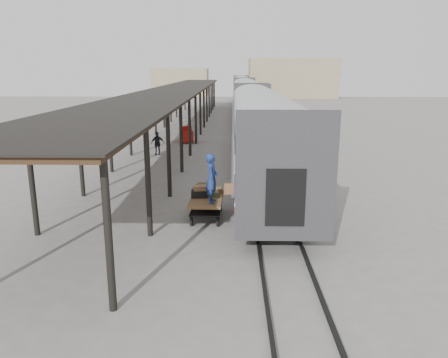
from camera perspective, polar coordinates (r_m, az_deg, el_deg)
name	(u,v)px	position (r m, az deg, el deg)	size (l,w,h in m)	color
ground	(193,218)	(17.73, -4.10, -5.04)	(160.00, 160.00, 0.00)	slate
train	(247,97)	(50.59, 3.02, 10.59)	(3.45, 76.01, 4.01)	silver
canopy	(179,90)	(41.02, -5.96, 11.54)	(4.90, 64.30, 4.15)	#422B19
rails	(247,120)	(51.02, 2.98, 7.65)	(1.54, 150.00, 0.12)	black
building_far	(292,78)	(95.50, 8.85, 12.89)	(18.00, 10.00, 8.00)	tan
building_left	(181,82)	(99.39, -5.67, 12.45)	(12.00, 8.00, 6.00)	tan
baggage_cart	(207,202)	(17.46, -2.29, -3.08)	(1.32, 2.43, 0.86)	brown
suitcase_stack	(204,191)	(17.69, -2.59, -1.56)	(1.25, 1.09, 0.45)	#3B3B3D
luggage_tug	(187,135)	(35.93, -4.87, 5.72)	(1.18, 1.60, 1.28)	maroon
porter	(212,178)	(16.51, -1.59, 0.10)	(0.69, 0.45, 1.90)	navy
pedestrian	(158,143)	(30.69, -8.68, 4.62)	(0.96, 0.40, 1.64)	black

